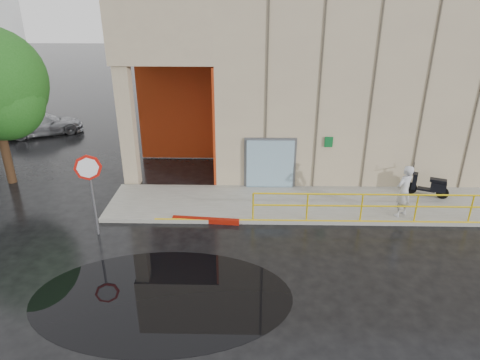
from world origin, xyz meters
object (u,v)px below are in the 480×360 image
object	(u,v)px
scooter	(429,179)
red_curb	(206,220)
person	(404,191)
car_c	(43,124)
stop_sign	(90,179)

from	to	relation	value
scooter	red_curb	distance (m)	8.83
person	scooter	world-z (taller)	person
red_curb	car_c	world-z (taller)	car_c
stop_sign	car_c	distance (m)	12.91
person	stop_sign	xyz separation A→B (m)	(-10.58, -1.33, 0.97)
person	red_curb	distance (m)	7.09
scooter	red_curb	bearing A→B (deg)	-143.52
car_c	stop_sign	bearing A→B (deg)	-176.28
person	car_c	world-z (taller)	person
scooter	car_c	bearing A→B (deg)	-179.98
scooter	stop_sign	xyz separation A→B (m)	(-12.13, -2.95, 1.21)
person	scooter	distance (m)	2.26
person	scooter	bearing A→B (deg)	-167.90
scooter	red_curb	xyz separation A→B (m)	(-8.56, -2.05, -0.78)
scooter	car_c	xyz separation A→B (m)	(-18.84, 7.99, -0.24)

